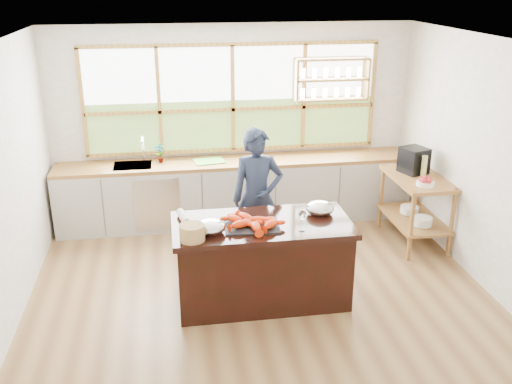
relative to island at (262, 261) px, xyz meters
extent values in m
plane|color=olive|center=(0.00, 0.20, -0.45)|extent=(5.00, 5.00, 0.00)
cube|color=white|center=(0.00, 2.45, 0.90)|extent=(5.00, 0.02, 2.70)
cube|color=white|center=(0.00, -2.05, 0.90)|extent=(5.00, 0.02, 2.70)
cube|color=white|center=(-2.50, 0.20, 0.90)|extent=(0.02, 4.50, 2.70)
cube|color=white|center=(2.50, 0.20, 0.90)|extent=(0.02, 4.50, 2.70)
cube|color=white|center=(0.00, 0.20, 2.25)|extent=(5.00, 4.50, 0.02)
cube|color=#BC8639|center=(0.00, 2.42, 1.25)|extent=(4.05, 0.06, 1.50)
cube|color=white|center=(0.00, 2.44, 1.59)|extent=(3.98, 0.01, 0.75)
cube|color=#37571D|center=(0.00, 2.44, 0.87)|extent=(3.98, 0.01, 0.70)
cube|color=#BC8639|center=(1.35, 2.31, 1.77)|extent=(1.00, 0.28, 0.03)
cube|color=#BC8639|center=(1.35, 2.31, 1.50)|extent=(1.00, 0.28, 0.03)
cube|color=#BC8639|center=(1.35, 2.31, 1.22)|extent=(1.00, 0.28, 0.03)
cube|color=#BC8639|center=(0.85, 2.31, 1.50)|extent=(0.03, 0.28, 0.55)
cube|color=#BC8639|center=(1.85, 2.31, 1.50)|extent=(0.03, 0.28, 0.55)
cube|color=#BBB8B1|center=(0.00, 2.14, -0.03)|extent=(4.90, 0.62, 0.85)
cube|color=#BBBEC2|center=(-1.10, 1.82, -0.02)|extent=(0.60, 0.01, 0.72)
cube|color=#926029|center=(0.00, 2.14, 0.42)|extent=(4.90, 0.62, 0.05)
cube|color=#BBBEC2|center=(-1.40, 2.14, 0.37)|extent=(0.50, 0.42, 0.16)
cube|color=#926029|center=(2.45, 0.60, 0.00)|extent=(0.04, 0.04, 0.90)
cube|color=#926029|center=(2.45, 1.60, 0.00)|extent=(0.04, 0.04, 0.90)
cube|color=#926029|center=(1.93, 0.60, 0.00)|extent=(0.04, 0.04, 0.90)
cube|color=#926029|center=(1.93, 1.60, 0.00)|extent=(0.04, 0.04, 0.90)
cube|color=#926029|center=(2.19, 1.10, -0.13)|extent=(0.62, 1.10, 0.03)
cube|color=#926029|center=(2.19, 1.10, 0.42)|extent=(0.62, 1.10, 0.05)
cylinder|color=white|center=(2.19, 0.85, -0.07)|extent=(0.24, 0.24, 0.11)
cylinder|color=white|center=(2.19, 1.25, -0.07)|extent=(0.24, 0.24, 0.09)
cube|color=black|center=(0.00, 0.00, -0.03)|extent=(1.77, 0.82, 0.84)
cube|color=black|center=(0.00, 0.00, 0.42)|extent=(1.85, 0.90, 0.06)
imported|color=#1C253A|center=(0.09, 0.87, 0.38)|extent=(0.61, 0.40, 1.67)
imported|color=slate|center=(-1.03, 2.20, 0.58)|extent=(0.14, 0.10, 0.27)
cube|color=#5CB83B|center=(-0.37, 2.14, 0.45)|extent=(0.44, 0.36, 0.01)
cube|color=black|center=(2.19, 1.27, 0.61)|extent=(0.38, 0.39, 0.33)
cylinder|color=tan|center=(2.24, 1.07, 0.59)|extent=(0.08, 0.08, 0.28)
cylinder|color=white|center=(2.14, 0.78, 0.47)|extent=(0.22, 0.22, 0.05)
sphere|color=#B12324|center=(2.19, 0.78, 0.52)|extent=(0.07, 0.07, 0.07)
sphere|color=#B12324|center=(2.16, 0.83, 0.52)|extent=(0.07, 0.07, 0.07)
sphere|color=#B12324|center=(2.10, 0.81, 0.52)|extent=(0.07, 0.07, 0.07)
sphere|color=#B12324|center=(2.10, 0.75, 0.52)|extent=(0.07, 0.07, 0.07)
sphere|color=#B12324|center=(2.16, 0.73, 0.52)|extent=(0.07, 0.07, 0.07)
cube|color=black|center=(-0.12, -0.09, 0.45)|extent=(0.58, 0.44, 0.02)
ellipsoid|color=red|center=(-0.24, -0.14, 0.50)|extent=(0.23, 0.15, 0.08)
ellipsoid|color=red|center=(-0.04, -0.07, 0.50)|extent=(0.23, 0.14, 0.08)
ellipsoid|color=red|center=(0.06, -0.19, 0.50)|extent=(0.21, 0.21, 0.08)
ellipsoid|color=red|center=(-0.17, 0.03, 0.50)|extent=(0.18, 0.23, 0.08)
ellipsoid|color=red|center=(-0.10, -0.23, 0.50)|extent=(0.11, 0.22, 0.08)
ellipsoid|color=red|center=(-0.28, -0.01, 0.50)|extent=(0.20, 0.22, 0.08)
ellipsoid|color=#BBBEC2|center=(-0.54, -0.16, 0.51)|extent=(0.30, 0.30, 0.14)
ellipsoid|color=#BBBEC2|center=(0.65, 0.14, 0.51)|extent=(0.30, 0.30, 0.14)
cylinder|color=white|center=(0.36, -0.25, 0.45)|extent=(0.06, 0.06, 0.01)
cylinder|color=white|center=(0.36, -0.25, 0.52)|extent=(0.01, 0.01, 0.13)
ellipsoid|color=white|center=(0.36, -0.25, 0.62)|extent=(0.08, 0.08, 0.10)
cylinder|color=tan|center=(-0.73, -0.30, 0.52)|extent=(0.25, 0.25, 0.16)
cylinder|color=silver|center=(-0.80, 0.18, 0.49)|extent=(0.13, 0.31, 0.08)
camera|label=1|loc=(-0.91, -5.29, 2.84)|focal=40.00mm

